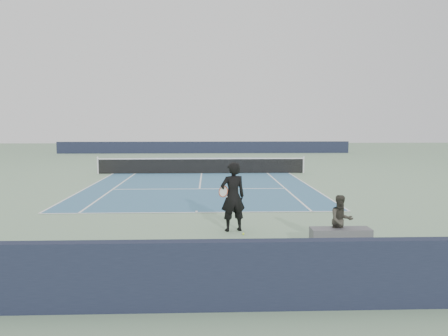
{
  "coord_description": "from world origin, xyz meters",
  "views": [
    {
      "loc": [
        0.43,
        -27.04,
        3.18
      ],
      "look_at": [
        1.14,
        -7.24,
        1.1
      ],
      "focal_mm": 35.0,
      "sensor_mm": 36.0,
      "label": 1
    }
  ],
  "objects_px": {
    "tennis_net": "(202,165)",
    "tennis_ball": "(243,234)",
    "spectator_bench": "(341,229)",
    "tennis_player": "(233,197)"
  },
  "relations": [
    {
      "from": "tennis_net",
      "to": "tennis_ball",
      "type": "distance_m",
      "value": 15.04
    },
    {
      "from": "tennis_player",
      "to": "tennis_ball",
      "type": "distance_m",
      "value": 1.13
    },
    {
      "from": "tennis_ball",
      "to": "spectator_bench",
      "type": "distance_m",
      "value": 2.75
    },
    {
      "from": "tennis_net",
      "to": "tennis_ball",
      "type": "bearing_deg",
      "value": -84.59
    },
    {
      "from": "tennis_ball",
      "to": "spectator_bench",
      "type": "xyz_separation_m",
      "value": [
        2.39,
        -1.29,
        0.45
      ]
    },
    {
      "from": "tennis_player",
      "to": "spectator_bench",
      "type": "bearing_deg",
      "value": -33.57
    },
    {
      "from": "tennis_player",
      "to": "spectator_bench",
      "type": "height_order",
      "value": "tennis_player"
    },
    {
      "from": "tennis_player",
      "to": "spectator_bench",
      "type": "relative_size",
      "value": 1.3
    },
    {
      "from": "tennis_ball",
      "to": "tennis_player",
      "type": "bearing_deg",
      "value": 119.56
    },
    {
      "from": "tennis_net",
      "to": "tennis_ball",
      "type": "height_order",
      "value": "tennis_net"
    }
  ]
}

